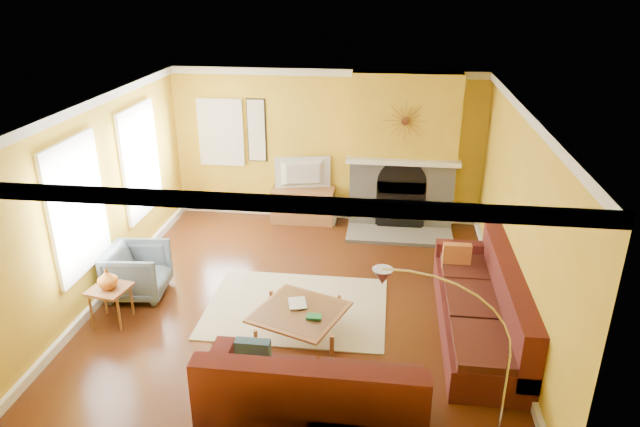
# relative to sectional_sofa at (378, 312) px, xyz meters

# --- Properties ---
(floor) EXTENTS (5.50, 6.00, 0.02)m
(floor) POSITION_rel_sectional_sofa_xyz_m (-1.07, 0.87, -0.46)
(floor) COLOR #5C2C13
(floor) RESTS_ON ground
(ceiling) EXTENTS (5.50, 6.00, 0.02)m
(ceiling) POSITION_rel_sectional_sofa_xyz_m (-1.07, 0.87, 2.26)
(ceiling) COLOR white
(ceiling) RESTS_ON ground
(wall_back) EXTENTS (5.50, 0.02, 2.70)m
(wall_back) POSITION_rel_sectional_sofa_xyz_m (-1.07, 3.88, 0.90)
(wall_back) COLOR gold
(wall_back) RESTS_ON ground
(wall_front) EXTENTS (5.50, 0.02, 2.70)m
(wall_front) POSITION_rel_sectional_sofa_xyz_m (-1.07, -2.14, 0.90)
(wall_front) COLOR gold
(wall_front) RESTS_ON ground
(wall_left) EXTENTS (0.02, 6.00, 2.70)m
(wall_left) POSITION_rel_sectional_sofa_xyz_m (-3.83, 0.87, 0.90)
(wall_left) COLOR gold
(wall_left) RESTS_ON ground
(wall_right) EXTENTS (0.02, 6.00, 2.70)m
(wall_right) POSITION_rel_sectional_sofa_xyz_m (1.69, 0.87, 0.90)
(wall_right) COLOR gold
(wall_right) RESTS_ON ground
(baseboard) EXTENTS (5.50, 6.00, 0.12)m
(baseboard) POSITION_rel_sectional_sofa_xyz_m (-1.07, 0.87, -0.39)
(baseboard) COLOR white
(baseboard) RESTS_ON floor
(crown_molding) EXTENTS (5.50, 6.00, 0.12)m
(crown_molding) POSITION_rel_sectional_sofa_xyz_m (-1.07, 0.87, 2.19)
(crown_molding) COLOR white
(crown_molding) RESTS_ON ceiling
(window_left_near) EXTENTS (0.06, 1.22, 1.72)m
(window_left_near) POSITION_rel_sectional_sofa_xyz_m (-3.79, 2.17, 1.05)
(window_left_near) COLOR white
(window_left_near) RESTS_ON wall_left
(window_left_far) EXTENTS (0.06, 1.22, 1.72)m
(window_left_far) POSITION_rel_sectional_sofa_xyz_m (-3.79, 0.27, 1.05)
(window_left_far) COLOR white
(window_left_far) RESTS_ON wall_left
(window_back) EXTENTS (0.82, 0.06, 1.22)m
(window_back) POSITION_rel_sectional_sofa_xyz_m (-2.97, 3.83, 1.10)
(window_back) COLOR white
(window_back) RESTS_ON wall_back
(wall_art) EXTENTS (0.34, 0.04, 1.14)m
(wall_art) POSITION_rel_sectional_sofa_xyz_m (-2.32, 3.84, 1.15)
(wall_art) COLOR white
(wall_art) RESTS_ON wall_back
(fireplace) EXTENTS (1.80, 0.40, 2.70)m
(fireplace) POSITION_rel_sectional_sofa_xyz_m (0.28, 3.67, 0.90)
(fireplace) COLOR gray
(fireplace) RESTS_ON floor
(mantel) EXTENTS (1.92, 0.22, 0.08)m
(mantel) POSITION_rel_sectional_sofa_xyz_m (0.28, 3.43, 0.80)
(mantel) COLOR white
(mantel) RESTS_ON fireplace
(hearth) EXTENTS (1.80, 0.70, 0.06)m
(hearth) POSITION_rel_sectional_sofa_xyz_m (0.28, 3.12, -0.42)
(hearth) COLOR gray
(hearth) RESTS_ON floor
(sunburst) EXTENTS (0.70, 0.04, 0.70)m
(sunburst) POSITION_rel_sectional_sofa_xyz_m (0.28, 3.44, 1.50)
(sunburst) COLOR olive
(sunburst) RESTS_ON fireplace
(rug) EXTENTS (2.40, 1.80, 0.02)m
(rug) POSITION_rel_sectional_sofa_xyz_m (-1.10, 0.67, -0.44)
(rug) COLOR beige
(rug) RESTS_ON floor
(sectional_sofa) EXTENTS (3.37, 3.65, 0.90)m
(sectional_sofa) POSITION_rel_sectional_sofa_xyz_m (0.00, 0.00, 0.00)
(sectional_sofa) COLOR #511B1A
(sectional_sofa) RESTS_ON floor
(coffee_table) EXTENTS (1.28, 1.28, 0.39)m
(coffee_table) POSITION_rel_sectional_sofa_xyz_m (-0.95, 0.01, -0.25)
(coffee_table) COLOR white
(coffee_table) RESTS_ON floor
(media_console) EXTENTS (1.12, 0.50, 0.62)m
(media_console) POSITION_rel_sectional_sofa_xyz_m (-1.45, 3.62, -0.14)
(media_console) COLOR #9B6238
(media_console) RESTS_ON floor
(tv) EXTENTS (1.00, 0.33, 0.57)m
(tv) POSITION_rel_sectional_sofa_xyz_m (-1.45, 3.62, 0.45)
(tv) COLOR black
(tv) RESTS_ON media_console
(subwoofer) EXTENTS (0.31, 0.31, 0.31)m
(subwoofer) POSITION_rel_sectional_sofa_xyz_m (-1.01, 3.58, -0.30)
(subwoofer) COLOR white
(subwoofer) RESTS_ON floor
(armchair) EXTENTS (0.86, 0.84, 0.72)m
(armchair) POSITION_rel_sectional_sofa_xyz_m (-3.35, 0.77, -0.09)
(armchair) COLOR slate
(armchair) RESTS_ON floor
(side_table) EXTENTS (0.53, 0.53, 0.50)m
(side_table) POSITION_rel_sectional_sofa_xyz_m (-3.40, 0.05, -0.20)
(side_table) COLOR #9B6238
(side_table) RESTS_ON floor
(vase) EXTENTS (0.27, 0.27, 0.27)m
(vase) POSITION_rel_sectional_sofa_xyz_m (-3.40, 0.05, 0.19)
(vase) COLOR orange
(vase) RESTS_ON side_table
(book) EXTENTS (0.28, 0.33, 0.03)m
(book) POSITION_rel_sectional_sofa_xyz_m (-1.10, 0.11, -0.04)
(book) COLOR white
(book) RESTS_ON coffee_table
(arc_lamp) EXTENTS (1.23, 0.36, 1.90)m
(arc_lamp) POSITION_rel_sectional_sofa_xyz_m (0.64, -1.63, 0.50)
(arc_lamp) COLOR silver
(arc_lamp) RESTS_ON floor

